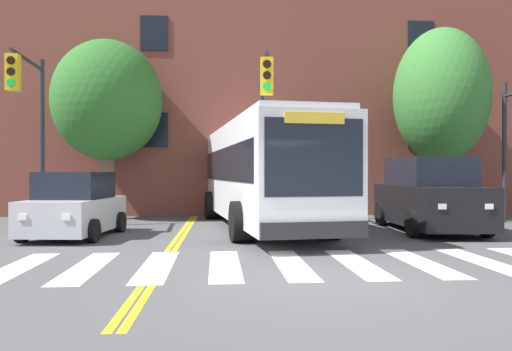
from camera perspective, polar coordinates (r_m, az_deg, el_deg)
name	(u,v)px	position (r m, az deg, el deg)	size (l,w,h in m)	color
ground_plane	(316,280)	(8.34, 6.91, -11.80)	(120.00, 120.00, 0.00)	#4C4C4F
crosswalk	(324,264)	(9.81, 7.80, -9.94)	(14.60, 3.46, 0.01)	white
lane_line_yellow_inner	(197,210)	(23.57, -6.78, -3.98)	(0.12, 36.00, 0.01)	gold
lane_line_yellow_outer	(200,210)	(23.56, -6.39, -3.98)	(0.12, 36.00, 0.01)	gold
city_bus	(257,172)	(16.51, 0.11, 0.40)	(4.02, 12.58, 3.29)	white
car_silver_near_lane	(75,207)	(14.54, -19.97, -3.40)	(2.28, 3.81, 1.77)	#B7BABF
car_black_far_lane	(428,196)	(15.96, 19.07, -2.21)	(2.41, 5.21, 2.21)	black
traffic_light_far_corner	(31,110)	(16.55, -24.36, 6.83)	(0.37, 2.73, 5.40)	#28282D
traffic_light_overhead	(263,112)	(16.10, 0.84, 7.32)	(0.42, 4.48, 5.58)	#28282D
street_tree_curbside_large	(441,96)	(20.58, 20.38, 8.46)	(4.24, 4.61, 7.28)	#4C3D2D
street_tree_curbside_small	(107,101)	(19.90, -16.62, 8.13)	(5.69, 5.69, 6.78)	brown
building_facade	(279,66)	(25.03, 2.66, 12.37)	(41.37, 8.05, 13.98)	brown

